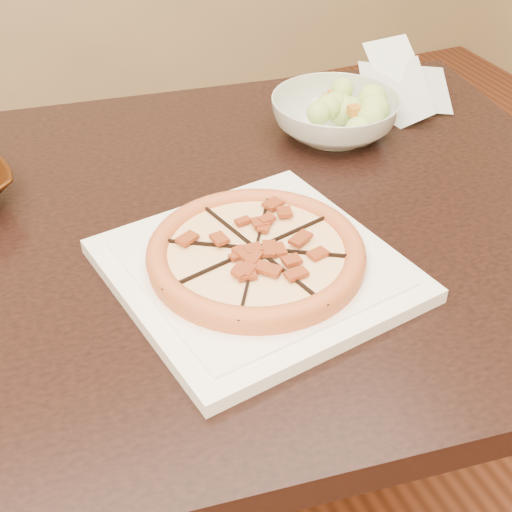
# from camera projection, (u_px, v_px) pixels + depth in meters

# --- Properties ---
(dining_table) EXTENTS (1.38, 0.99, 0.75)m
(dining_table) POSITION_uv_depth(u_px,v_px,m) (147.00, 299.00, 0.98)
(dining_table) COLOR black
(dining_table) RESTS_ON floor
(plate) EXTENTS (0.36, 0.36, 0.02)m
(plate) POSITION_uv_depth(u_px,v_px,m) (256.00, 269.00, 0.83)
(plate) COLOR white
(plate) RESTS_ON dining_table
(pizza) EXTENTS (0.25, 0.25, 0.03)m
(pizza) POSITION_uv_depth(u_px,v_px,m) (256.00, 253.00, 0.82)
(pizza) COLOR #C9632E
(pizza) RESTS_ON plate
(salad_bowl) EXTENTS (0.25, 0.25, 0.06)m
(salad_bowl) POSITION_uv_depth(u_px,v_px,m) (335.00, 116.00, 1.11)
(salad_bowl) COLOR silver
(salad_bowl) RESTS_ON dining_table
(salad) EXTENTS (0.11, 0.10, 0.04)m
(salad) POSITION_uv_depth(u_px,v_px,m) (337.00, 87.00, 1.08)
(salad) COLOR #BFD568
(salad) RESTS_ON salad_bowl
(cling_film) EXTENTS (0.18, 0.16, 0.05)m
(cling_film) POSITION_uv_depth(u_px,v_px,m) (400.00, 92.00, 1.19)
(cling_film) COLOR silver
(cling_film) RESTS_ON dining_table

